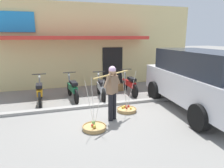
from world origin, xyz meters
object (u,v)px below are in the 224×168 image
object	(u,v)px
motorcycle_second_in_row	(73,89)
fruit_basket_right_side	(94,127)
motorcycle_nearest_shop	(40,92)
parked_truck	(199,79)
motorcycle_third_in_row	(101,88)
fruit_vendor	(112,89)
fruit_basket_left_side	(127,109)
wooden_crate	(119,87)
motorcycle_end_of_row	(130,84)

from	to	relation	value
motorcycle_second_in_row	fruit_basket_right_side	bearing A→B (deg)	-85.32
motorcycle_nearest_shop	parked_truck	distance (m)	5.91
motorcycle_second_in_row	motorcycle_third_in_row	size ratio (longest dim) A/B	1.00
fruit_vendor	parked_truck	xyz separation A→B (m)	(3.11, -0.08, 0.15)
fruit_basket_left_side	parked_truck	world-z (taller)	parked_truck
fruit_basket_right_side	motorcycle_nearest_shop	bearing A→B (deg)	117.34
fruit_basket_left_side	motorcycle_third_in_row	size ratio (longest dim) A/B	0.80
motorcycle_third_in_row	wooden_crate	bearing A→B (deg)	42.16
wooden_crate	motorcycle_nearest_shop	bearing A→B (deg)	-166.10
fruit_vendor	motorcycle_second_in_row	distance (m)	2.69
motorcycle_second_in_row	fruit_basket_left_side	bearing A→B (deg)	-50.05
motorcycle_second_in_row	parked_truck	world-z (taller)	parked_truck
fruit_basket_right_side	motorcycle_end_of_row	bearing A→B (deg)	52.97
motorcycle_nearest_shop	parked_truck	world-z (taller)	parked_truck
fruit_basket_left_side	wooden_crate	world-z (taller)	fruit_basket_left_side
fruit_basket_right_side	motorcycle_nearest_shop	xyz separation A→B (m)	(-1.51, 2.93, 0.38)
fruit_vendor	fruit_basket_right_side	xyz separation A→B (m)	(-0.69, -0.52, -0.90)
fruit_basket_left_side	wooden_crate	size ratio (longest dim) A/B	3.30
fruit_vendor	fruit_basket_left_side	distance (m)	1.25
motorcycle_third_in_row	motorcycle_second_in_row	bearing A→B (deg)	169.60
fruit_vendor	motorcycle_second_in_row	size ratio (longest dim) A/B	0.93
fruit_basket_left_side	fruit_basket_right_side	size ratio (longest dim) A/B	1.00
motorcycle_nearest_shop	motorcycle_third_in_row	distance (m)	2.42
parked_truck	motorcycle_second_in_row	bearing A→B (deg)	147.76
motorcycle_nearest_shop	motorcycle_third_in_row	size ratio (longest dim) A/B	1.00
motorcycle_second_in_row	motorcycle_third_in_row	xyz separation A→B (m)	(1.15, -0.21, 0.00)
motorcycle_third_in_row	fruit_basket_right_side	bearing A→B (deg)	-108.05
fruit_basket_right_side	wooden_crate	distance (m)	4.32
motorcycle_third_in_row	motorcycle_nearest_shop	bearing A→B (deg)	176.56
fruit_basket_left_side	wooden_crate	xyz separation A→B (m)	(0.65, 2.76, 0.09)
fruit_basket_left_side	wooden_crate	bearing A→B (deg)	76.63
motorcycle_second_in_row	parked_truck	bearing A→B (deg)	-32.24
motorcycle_nearest_shop	motorcycle_second_in_row	size ratio (longest dim) A/B	1.00
fruit_vendor	motorcycle_second_in_row	xyz separation A→B (m)	(-0.94, 2.47, -0.53)
wooden_crate	motorcycle_second_in_row	bearing A→B (deg)	-160.40
motorcycle_third_in_row	parked_truck	distance (m)	3.79
motorcycle_second_in_row	parked_truck	size ratio (longest dim) A/B	0.37
fruit_basket_right_side	motorcycle_second_in_row	bearing A→B (deg)	94.68
fruit_basket_right_side	motorcycle_end_of_row	world-z (taller)	fruit_basket_right_side
fruit_basket_left_side	motorcycle_nearest_shop	size ratio (longest dim) A/B	0.80
fruit_basket_right_side	motorcycle_end_of_row	size ratio (longest dim) A/B	0.80
fruit_basket_left_side	motorcycle_second_in_row	size ratio (longest dim) A/B	0.80
motorcycle_nearest_shop	wooden_crate	size ratio (longest dim) A/B	4.14
motorcycle_nearest_shop	motorcycle_end_of_row	bearing A→B (deg)	1.79
fruit_vendor	wooden_crate	bearing A→B (deg)	67.71
motorcycle_third_in_row	parked_truck	bearing A→B (deg)	-38.94
motorcycle_end_of_row	motorcycle_nearest_shop	bearing A→B (deg)	-178.21
fruit_basket_right_side	motorcycle_third_in_row	size ratio (longest dim) A/B	0.80
motorcycle_second_in_row	motorcycle_third_in_row	distance (m)	1.17
motorcycle_nearest_shop	parked_truck	size ratio (longest dim) A/B	0.37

